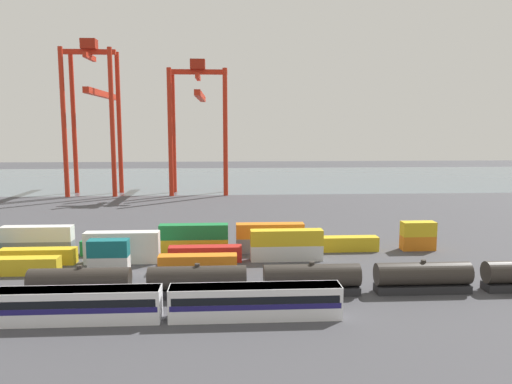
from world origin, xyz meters
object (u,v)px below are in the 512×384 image
shipping_container_4 (198,263)px  shipping_container_20 (344,244)px  shipping_container_7 (123,255)px  shipping_container_9 (205,254)px  gantry_crane_central (199,112)px  shipping_container_1 (19,266)px  passenger_train (73,304)px  gantry_crane_west (94,104)px  freight_tank_row (312,279)px  shipping_container_15 (117,247)px

shipping_container_4 → shipping_container_20: bearing=23.3°
shipping_container_4 → shipping_container_7: 13.84m
shipping_container_9 → shipping_container_20: (24.83, 5.53, 0.00)m
gantry_crane_central → shipping_container_1: bearing=-103.5°
passenger_train → gantry_crane_west: 118.45m
shipping_container_7 → shipping_container_4: bearing=-23.6°
passenger_train → shipping_container_4: (13.06, 19.05, -0.84)m
passenger_train → freight_tank_row: bearing=14.7°
shipping_container_7 → shipping_container_20: 38.81m
passenger_train → shipping_container_1: size_ratio=5.11×
passenger_train → shipping_container_9: bearing=60.4°
shipping_container_9 → shipping_container_15: same height
gantry_crane_west → passenger_train: bearing=-76.7°
shipping_container_4 → freight_tank_row: bearing=-36.1°
shipping_container_7 → gantry_crane_central: 91.59m
shipping_container_20 → gantry_crane_central: gantry_crane_central is taller
passenger_train → shipping_container_9: (13.96, 24.58, -0.84)m
passenger_train → shipping_container_15: (-1.81, 30.12, -0.84)m
shipping_container_1 → gantry_crane_central: gantry_crane_central is taller
shipping_container_4 → shipping_container_9: bearing=80.8°
shipping_container_9 → shipping_container_4: bearing=-99.2°
freight_tank_row → shipping_container_9: (-14.87, 17.03, -0.84)m
shipping_container_7 → shipping_container_15: 5.95m
shipping_container_1 → gantry_crane_west: bearing=97.6°
shipping_container_1 → shipping_container_4: size_ratio=1.00×
freight_tank_row → shipping_container_20: (9.96, 22.57, -0.84)m
passenger_train → shipping_container_1: (-14.01, 19.05, -0.84)m
shipping_container_1 → shipping_container_7: same height
shipping_container_9 → shipping_container_15: bearing=160.7°
freight_tank_row → shipping_container_15: freight_tank_row is taller
freight_tank_row → gantry_crane_west: size_ratio=1.45×
shipping_container_7 → shipping_container_9: size_ratio=1.00×
passenger_train → shipping_container_20: size_ratio=5.11×
gantry_crane_west → freight_tank_row: bearing=-62.1°
shipping_container_7 → shipping_container_9: 13.59m
shipping_container_4 → passenger_train: bearing=-124.4°
passenger_train → shipping_container_7: 24.60m
shipping_container_7 → gantry_crane_west: gantry_crane_west is taller
shipping_container_7 → gantry_crane_central: (7.87, 87.41, 26.19)m
passenger_train → freight_tank_row: 29.81m
passenger_train → gantry_crane_central: (8.25, 111.99, 25.35)m
shipping_container_4 → shipping_container_20: size_ratio=1.00×
shipping_container_7 → gantry_crane_central: gantry_crane_central is taller
passenger_train → shipping_container_4: size_ratio=5.11×
shipping_container_4 → shipping_container_15: size_ratio=1.00×
shipping_container_20 → shipping_container_1: bearing=-168.2°
shipping_container_15 → gantry_crane_central: gantry_crane_central is taller
shipping_container_1 → shipping_container_4: same height
gantry_crane_west → shipping_container_4: bearing=-67.0°
shipping_container_20 → gantry_crane_west: size_ratio=0.24×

